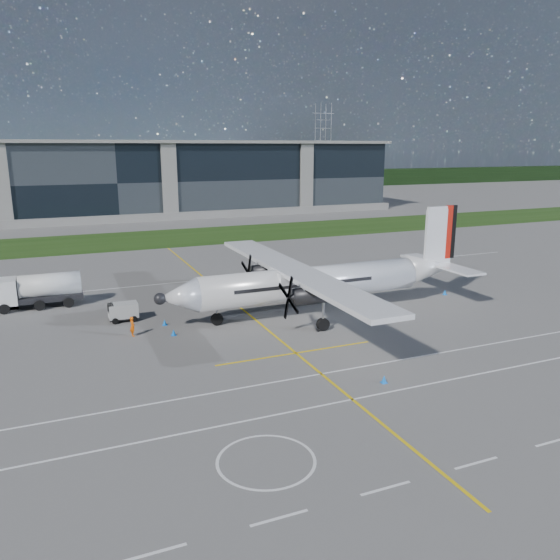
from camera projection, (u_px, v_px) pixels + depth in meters
name	position (u px, v px, depth m)	size (l,w,h in m)	color
ground	(146.00, 248.00, 79.11)	(400.00, 400.00, 0.00)	#5B5856
grass_strip	(137.00, 240.00, 86.27)	(400.00, 18.00, 0.04)	#1E3D10
terminal_building	(112.00, 181.00, 113.13)	(120.00, 20.00, 15.00)	black
tree_line	(91.00, 184.00, 167.90)	(400.00, 6.00, 6.00)	black
pylon_east	(323.00, 145.00, 206.02)	(9.00, 4.60, 30.00)	gray
yellow_taxiway_centerline	(228.00, 298.00, 53.39)	(0.20, 70.00, 0.01)	yellow
white_lane_line	(306.00, 409.00, 30.78)	(90.00, 0.15, 0.01)	white
turboprop_aircraft	(322.00, 263.00, 47.74)	(28.82, 29.89, 8.97)	white
fuel_tanker_truck	(30.00, 292.00, 49.68)	(8.20, 2.67, 3.08)	silver
baggage_tug	(123.00, 312.00, 46.17)	(2.57, 1.54, 1.54)	silver
ground_crew_person	(132.00, 325.00, 42.38)	(0.74, 0.53, 1.82)	#F25907
safety_cone_stbdwing	(238.00, 277.00, 60.69)	(0.36, 0.36, 0.50)	blue
safety_cone_tail	(445.00, 292.00, 54.38)	(0.36, 0.36, 0.50)	blue
safety_cone_portwing	(384.00, 379.00, 34.11)	(0.36, 0.36, 0.50)	blue
safety_cone_nose_port	(174.00, 332.00, 42.67)	(0.36, 0.36, 0.50)	blue
safety_cone_nose_stbd	(165.00, 322.00, 45.11)	(0.36, 0.36, 0.50)	blue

